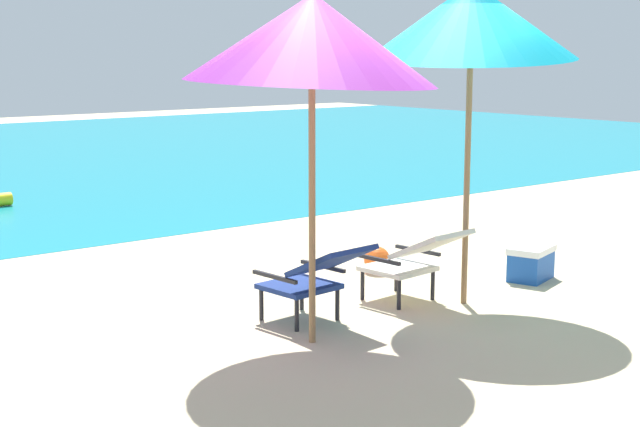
{
  "coord_description": "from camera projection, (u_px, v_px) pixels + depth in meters",
  "views": [
    {
      "loc": [
        -4.92,
        -5.83,
        2.13
      ],
      "look_at": [
        0.0,
        0.3,
        0.75
      ],
      "focal_mm": 52.17,
      "sensor_mm": 36.0,
      "label": 1
    }
  ],
  "objects": [
    {
      "name": "beach_ball",
      "position": [
        377.0,
        260.0,
        9.03
      ],
      "size": [
        0.26,
        0.26,
        0.26
      ],
      "primitive_type": "sphere",
      "color": "#EA5619",
      "rests_on": "ground_plane"
    },
    {
      "name": "beach_umbrella_right",
      "position": [
        471.0,
        21.0,
        7.54
      ],
      "size": [
        2.46,
        2.45,
        2.74
      ],
      "color": "olive",
      "rests_on": "ground_plane"
    },
    {
      "name": "beach_umbrella_left",
      "position": [
        312.0,
        39.0,
        6.5
      ],
      "size": [
        2.57,
        2.57,
        2.56
      ],
      "color": "olive",
      "rests_on": "ground_plane"
    },
    {
      "name": "lounge_chair_left",
      "position": [
        314.0,
        275.0,
        7.25
      ],
      "size": [
        0.61,
        0.92,
        0.68
      ],
      "color": "navy",
      "rests_on": "ground_plane"
    },
    {
      "name": "cooler_box",
      "position": [
        531.0,
        263.0,
        8.73
      ],
      "size": [
        0.54,
        0.44,
        0.32
      ],
      "color": "#194CA5",
      "rests_on": "ground_plane"
    },
    {
      "name": "ground_plane",
      "position": [
        124.0,
        234.0,
        10.95
      ],
      "size": [
        40.0,
        40.0,
        0.0
      ],
      "primitive_type": "plane",
      "color": "#CCB78E"
    },
    {
      "name": "lounge_chair_right",
      "position": [
        413.0,
        257.0,
        7.86
      ],
      "size": [
        0.61,
        0.92,
        0.68
      ],
      "color": "silver",
      "rests_on": "ground_plane"
    }
  ]
}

